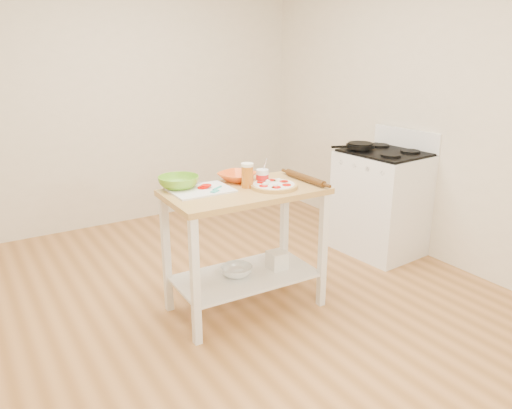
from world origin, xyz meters
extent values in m
cube|color=#B87D44|center=(0.00, 0.00, -0.01)|extent=(4.00, 4.50, 0.02)
cube|color=#ECE0C6|center=(0.00, 2.26, 1.35)|extent=(4.00, 0.02, 2.70)
cube|color=#ECE0C6|center=(2.01, 0.00, 1.35)|extent=(0.02, 4.50, 2.70)
cube|color=tan|center=(0.11, -0.05, 0.88)|extent=(1.10, 0.62, 0.04)
cube|color=white|center=(0.11, -0.05, 0.25)|extent=(1.01, 0.56, 0.02)
cube|color=white|center=(-0.39, -0.29, 0.43)|extent=(0.05, 0.05, 0.86)
cube|color=white|center=(-0.38, 0.21, 0.43)|extent=(0.05, 0.05, 0.86)
cube|color=white|center=(0.59, -0.32, 0.43)|extent=(0.05, 0.05, 0.86)
cube|color=white|center=(0.61, 0.18, 0.43)|extent=(0.05, 0.05, 0.86)
cube|color=white|center=(1.69, 0.20, 0.46)|extent=(0.66, 0.75, 0.92)
cube|color=black|center=(1.69, 0.20, 0.93)|extent=(0.62, 0.71, 0.02)
cube|color=white|center=(1.97, 0.22, 1.02)|extent=(0.09, 0.71, 0.18)
cylinder|color=black|center=(1.55, 0.36, 0.98)|extent=(0.25, 0.25, 0.03)
cube|color=black|center=(1.37, 0.43, 0.98)|extent=(0.15, 0.08, 0.02)
cylinder|color=#D9AE5C|center=(0.29, -0.13, 0.91)|extent=(0.32, 0.32, 0.02)
cylinder|color=#D9AE5C|center=(0.29, -0.13, 0.92)|extent=(0.32, 0.32, 0.01)
cylinder|color=white|center=(0.29, -0.13, 0.92)|extent=(0.28, 0.28, 0.01)
cylinder|color=#CF0800|center=(0.39, -0.12, 0.93)|extent=(0.06, 0.06, 0.01)
cylinder|color=#CF0800|center=(0.33, -0.04, 0.93)|extent=(0.06, 0.06, 0.01)
cylinder|color=#CF0800|center=(0.24, -0.05, 0.93)|extent=(0.06, 0.06, 0.01)
cylinder|color=#CF0800|center=(0.20, -0.14, 0.93)|extent=(0.06, 0.06, 0.01)
cylinder|color=#CF0800|center=(0.26, -0.21, 0.93)|extent=(0.06, 0.06, 0.01)
cylinder|color=#CF0800|center=(0.35, -0.20, 0.93)|extent=(0.06, 0.06, 0.01)
sphere|color=white|center=(0.36, -0.08, 0.93)|extent=(0.04, 0.04, 0.04)
sphere|color=white|center=(0.28, -0.07, 0.93)|extent=(0.04, 0.04, 0.04)
sphere|color=white|center=(0.22, -0.12, 0.93)|extent=(0.04, 0.04, 0.04)
sphere|color=white|center=(0.27, -0.18, 0.93)|extent=(0.04, 0.04, 0.04)
plane|color=#1A4D14|center=(0.38, -0.14, 0.93)|extent=(0.03, 0.03, 0.00)
plane|color=#1A4D14|center=(0.34, -0.07, 0.93)|extent=(0.04, 0.04, 0.00)
plane|color=#1A4D14|center=(0.27, -0.07, 0.93)|extent=(0.04, 0.04, 0.00)
plane|color=#1A4D14|center=(0.24, -0.12, 0.93)|extent=(0.03, 0.03, 0.00)
plane|color=#1A4D14|center=(0.23, -0.20, 0.93)|extent=(0.04, 0.04, 0.00)
cube|color=white|center=(-0.17, 0.06, 0.91)|extent=(0.40, 0.30, 0.01)
cube|color=#F4EACC|center=(-0.28, 0.13, 0.92)|extent=(0.02, 0.02, 0.02)
cube|color=#F4EACC|center=(-0.25, 0.13, 0.92)|extent=(0.02, 0.02, 0.02)
cube|color=#F4EACC|center=(-0.21, 0.13, 0.92)|extent=(0.02, 0.02, 0.02)
cube|color=#F4EACC|center=(-0.28, 0.17, 0.92)|extent=(0.02, 0.02, 0.02)
cube|color=#F4EACC|center=(-0.25, 0.17, 0.92)|extent=(0.02, 0.02, 0.02)
cube|color=#F4EACC|center=(-0.21, 0.17, 0.92)|extent=(0.02, 0.02, 0.02)
cylinder|color=#CF0800|center=(-0.15, 0.08, 0.92)|extent=(0.07, 0.07, 0.01)
cylinder|color=#CF0800|center=(-0.13, 0.08, 0.92)|extent=(0.07, 0.07, 0.01)
cylinder|color=#CF0800|center=(-0.12, 0.08, 0.93)|extent=(0.07, 0.07, 0.01)
cube|color=#32B8A9|center=(-0.11, -0.04, 0.92)|extent=(0.07, 0.06, 0.01)
cylinder|color=#32B8A9|center=(-0.07, 0.02, 0.92)|extent=(0.09, 0.06, 0.01)
cube|color=silver|center=(-0.16, 0.20, 0.91)|extent=(0.18, 0.07, 0.00)
cube|color=black|center=(-0.28, 0.15, 0.92)|extent=(0.10, 0.04, 0.01)
imported|color=#F15B19|center=(0.17, 0.16, 0.93)|extent=(0.32, 0.32, 0.06)
imported|color=#6AB025|center=(-0.27, 0.20, 0.94)|extent=(0.32, 0.32, 0.09)
cylinder|color=#BC6317|center=(0.14, -0.02, 0.97)|extent=(0.08, 0.08, 0.15)
cylinder|color=white|center=(0.14, -0.02, 1.06)|extent=(0.08, 0.08, 0.02)
cylinder|color=white|center=(0.27, -0.01, 0.95)|extent=(0.09, 0.09, 0.11)
cylinder|color=red|center=(0.27, -0.01, 0.95)|extent=(0.09, 0.09, 0.04)
cylinder|color=silver|center=(0.29, -0.01, 1.04)|extent=(0.01, 0.06, 0.11)
cylinder|color=#513012|center=(0.57, -0.11, 0.92)|extent=(0.05, 0.41, 0.05)
imported|color=silver|center=(0.05, -0.03, 0.30)|extent=(0.30, 0.30, 0.07)
cube|color=white|center=(0.36, -0.08, 0.32)|extent=(0.13, 0.13, 0.13)
camera|label=1|loc=(-1.55, -2.85, 1.84)|focal=35.00mm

